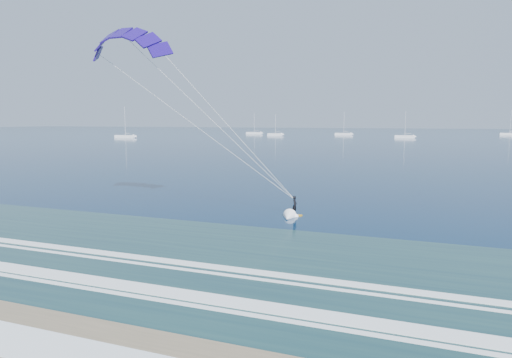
{
  "coord_description": "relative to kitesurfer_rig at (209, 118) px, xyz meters",
  "views": [
    {
      "loc": [
        14.52,
        -11.64,
        7.8
      ],
      "look_at": [
        1.68,
        22.01,
        3.15
      ],
      "focal_mm": 32.0,
      "sensor_mm": 36.0,
      "label": 1
    }
  ],
  "objects": [
    {
      "name": "sailboat_4",
      "position": [
        55.27,
        238.82,
        -7.31
      ],
      "size": [
        9.69,
        2.4,
        13.05
      ],
      "color": "silver",
      "rests_on": "ground"
    },
    {
      "name": "sailboat_7",
      "position": [
        -76.68,
        208.63,
        -7.32
      ],
      "size": [
        9.22,
        2.4,
        12.01
      ],
      "color": "silver",
      "rests_on": "ground"
    },
    {
      "name": "sailboat_3",
      "position": [
        5.8,
        180.36,
        -7.32
      ],
      "size": [
        8.46,
        2.4,
        11.77
      ],
      "color": "silver",
      "rests_on": "ground"
    },
    {
      "name": "sailboat_1",
      "position": [
        -57.69,
        189.47,
        -7.33
      ],
      "size": [
        7.95,
        2.4,
        11.02
      ],
      "color": "silver",
      "rests_on": "ground"
    },
    {
      "name": "kitesurfer_rig",
      "position": [
        0.0,
        0.0,
        0.0
      ],
      "size": [
        17.51,
        8.03,
        15.89
      ],
      "color": "#C18716",
      "rests_on": "ground"
    },
    {
      "name": "sailboat_0",
      "position": [
        -111.09,
        137.71,
        -7.31
      ],
      "size": [
        10.31,
        2.4,
        13.81
      ],
      "color": "silver",
      "rests_on": "ground"
    },
    {
      "name": "sailboat_2",
      "position": [
        -26.23,
        208.44,
        -7.32
      ],
      "size": [
        9.03,
        2.4,
        12.13
      ],
      "color": "silver",
      "rests_on": "ground"
    },
    {
      "name": "ground",
      "position": [
        1.86,
        -20.9,
        -8.0
      ],
      "size": [
        900.0,
        900.0,
        0.0
      ],
      "primitive_type": "plane",
      "color": "#082746",
      "rests_on": "ground"
    }
  ]
}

